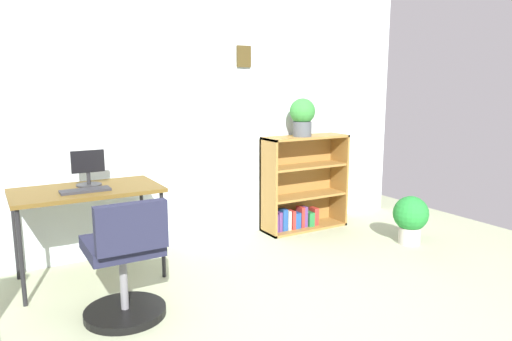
{
  "coord_description": "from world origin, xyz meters",
  "views": [
    {
      "loc": [
        -1.51,
        -1.94,
        1.48
      ],
      "look_at": [
        0.38,
        1.28,
        0.8
      ],
      "focal_mm": 33.45,
      "sensor_mm": 36.0,
      "label": 1
    }
  ],
  "objects_px": {
    "desk": "(87,196)",
    "keyboard": "(85,190)",
    "bookshelf_low": "(301,187)",
    "office_chair": "(125,267)",
    "potted_plant_floor": "(411,217)",
    "monitor": "(88,169)",
    "potted_plant_on_shelf": "(302,115)"
  },
  "relations": [
    {
      "from": "keyboard",
      "to": "office_chair",
      "type": "xyz_separation_m",
      "value": [
        0.08,
        -0.69,
        -0.36
      ]
    },
    {
      "from": "potted_plant_on_shelf",
      "to": "desk",
      "type": "bearing_deg",
      "value": -174.61
    },
    {
      "from": "monitor",
      "to": "desk",
      "type": "bearing_deg",
      "value": -113.21
    },
    {
      "from": "bookshelf_low",
      "to": "potted_plant_floor",
      "type": "bearing_deg",
      "value": -57.93
    },
    {
      "from": "desk",
      "to": "office_chair",
      "type": "bearing_deg",
      "value": -85.98
    },
    {
      "from": "potted_plant_floor",
      "to": "potted_plant_on_shelf",
      "type": "bearing_deg",
      "value": 125.69
    },
    {
      "from": "monitor",
      "to": "potted_plant_floor",
      "type": "xyz_separation_m",
      "value": [
        2.71,
        -0.76,
        -0.58
      ]
    },
    {
      "from": "bookshelf_low",
      "to": "office_chair",
      "type": "bearing_deg",
      "value": -153.29
    },
    {
      "from": "bookshelf_low",
      "to": "potted_plant_on_shelf",
      "type": "height_order",
      "value": "potted_plant_on_shelf"
    },
    {
      "from": "desk",
      "to": "potted_plant_floor",
      "type": "distance_m",
      "value": 2.85
    },
    {
      "from": "monitor",
      "to": "potted_plant_floor",
      "type": "bearing_deg",
      "value": -15.75
    },
    {
      "from": "potted_plant_on_shelf",
      "to": "potted_plant_floor",
      "type": "relative_size",
      "value": 0.83
    },
    {
      "from": "desk",
      "to": "monitor",
      "type": "distance_m",
      "value": 0.21
    },
    {
      "from": "office_chair",
      "to": "keyboard",
      "type": "bearing_deg",
      "value": 96.86
    },
    {
      "from": "keyboard",
      "to": "office_chair",
      "type": "distance_m",
      "value": 0.79
    },
    {
      "from": "desk",
      "to": "keyboard",
      "type": "xyz_separation_m",
      "value": [
        -0.03,
        -0.1,
        0.06
      ]
    },
    {
      "from": "desk",
      "to": "potted_plant_floor",
      "type": "bearing_deg",
      "value": -13.78
    },
    {
      "from": "desk",
      "to": "office_chair",
      "type": "relative_size",
      "value": 1.31
    },
    {
      "from": "desk",
      "to": "bookshelf_low",
      "type": "bearing_deg",
      "value": 6.87
    },
    {
      "from": "office_chair",
      "to": "bookshelf_low",
      "type": "distance_m",
      "value": 2.36
    },
    {
      "from": "keyboard",
      "to": "potted_plant_floor",
      "type": "height_order",
      "value": "keyboard"
    },
    {
      "from": "desk",
      "to": "potted_plant_floor",
      "type": "height_order",
      "value": "desk"
    },
    {
      "from": "monitor",
      "to": "keyboard",
      "type": "distance_m",
      "value": 0.24
    },
    {
      "from": "keyboard",
      "to": "potted_plant_floor",
      "type": "xyz_separation_m",
      "value": [
        2.77,
        -0.57,
        -0.46
      ]
    },
    {
      "from": "monitor",
      "to": "potted_plant_floor",
      "type": "height_order",
      "value": "monitor"
    },
    {
      "from": "potted_plant_on_shelf",
      "to": "monitor",
      "type": "bearing_deg",
      "value": -176.98
    },
    {
      "from": "desk",
      "to": "bookshelf_low",
      "type": "height_order",
      "value": "bookshelf_low"
    },
    {
      "from": "monitor",
      "to": "office_chair",
      "type": "height_order",
      "value": "monitor"
    },
    {
      "from": "potted_plant_floor",
      "to": "bookshelf_low",
      "type": "bearing_deg",
      "value": 122.07
    },
    {
      "from": "keyboard",
      "to": "potted_plant_on_shelf",
      "type": "distance_m",
      "value": 2.21
    },
    {
      "from": "desk",
      "to": "monitor",
      "type": "height_order",
      "value": "monitor"
    },
    {
      "from": "bookshelf_low",
      "to": "potted_plant_floor",
      "type": "height_order",
      "value": "bookshelf_low"
    }
  ]
}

